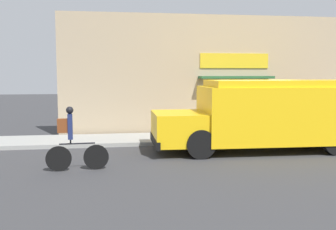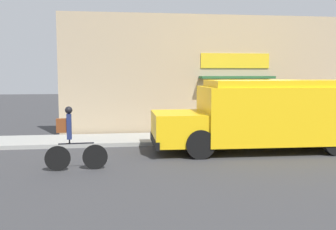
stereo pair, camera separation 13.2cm
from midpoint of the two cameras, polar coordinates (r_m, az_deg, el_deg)
ground_plane at (r=14.47m, az=11.99°, el=-4.07°), size 70.00×70.00×0.00m
sidewalk at (r=15.47m, az=10.60°, el=-3.12°), size 28.00×2.18×0.14m
storefront at (r=16.53m, az=9.29°, el=5.75°), size 13.87×0.79×4.88m
school_bus at (r=13.16m, az=14.85°, el=0.14°), size 6.96×2.83×2.29m
cyclist at (r=10.46m, az=-13.49°, el=-3.58°), size 1.61×0.21×1.68m
trash_bin at (r=16.92m, az=20.36°, el=-0.91°), size 0.47×0.47×0.85m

